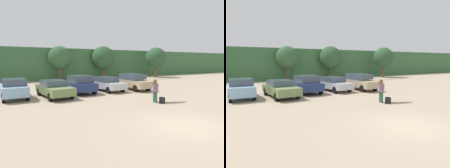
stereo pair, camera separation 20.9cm
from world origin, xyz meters
TOP-DOWN VIEW (x-y plane):
  - ground_plane at (0.00, 0.00)m, footprint 120.00×120.00m
  - hillside_ridge at (0.00, 30.87)m, footprint 108.00×12.00m
  - tree_right at (0.87, 24.01)m, footprint 3.41×3.41m
  - tree_far_left at (8.24, 23.93)m, footprint 3.86×3.86m
  - tree_center_left at (17.85, 21.52)m, footprint 3.69×3.69m
  - parked_car_sky_blue at (-6.31, 11.19)m, footprint 1.88×4.11m
  - parked_car_olive_green at (-3.37, 10.38)m, footprint 2.27×4.80m
  - parked_car_navy at (-0.80, 11.20)m, footprint 1.99×3.99m
  - parked_car_silver at (2.09, 11.28)m, footprint 2.36×4.48m
  - parked_car_tan at (4.87, 10.76)m, footprint 1.85×4.82m
  - person_adult at (2.48, 4.63)m, footprint 0.41×0.77m
  - surfboard_cream at (2.60, 4.57)m, footprint 2.32×1.18m
  - backpack_dropped at (2.63, 4.07)m, footprint 0.24×0.34m

SIDE VIEW (x-z plane):
  - ground_plane at x=0.00m, z-range 0.00..0.00m
  - backpack_dropped at x=2.63m, z-range 0.00..0.45m
  - parked_car_silver at x=2.09m, z-range 0.04..1.46m
  - parked_car_olive_green at x=-3.37m, z-range 0.04..1.46m
  - parked_car_sky_blue at x=-6.31m, z-range 0.04..1.66m
  - parked_car_tan at x=4.87m, z-range 0.05..1.71m
  - parked_car_navy at x=-0.80m, z-range 0.05..1.72m
  - person_adult at x=2.48m, z-range 0.11..1.74m
  - surfboard_cream at x=2.60m, z-range 1.58..1.76m
  - hillside_ridge at x=0.00m, z-range 0.00..5.01m
  - tree_right at x=0.87m, z-range 0.90..6.16m
  - tree_far_left at x=8.24m, z-range 0.80..6.29m
  - tree_center_left at x=17.85m, z-range 0.85..6.32m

